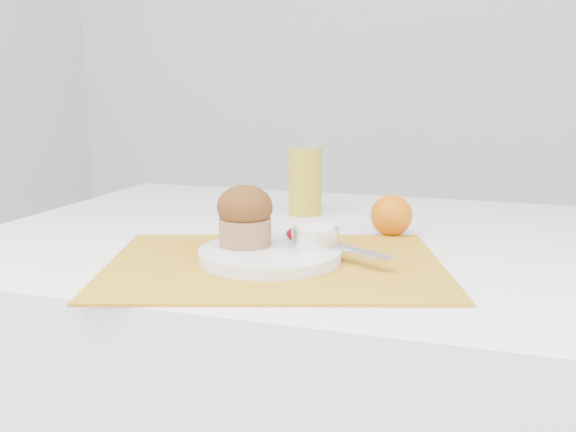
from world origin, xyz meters
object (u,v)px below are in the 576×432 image
(juice_glass, at_px, (305,181))
(muffin, at_px, (245,216))
(orange, at_px, (391,216))
(plate, at_px, (270,254))

(juice_glass, relative_size, muffin, 1.36)
(juice_glass, xyz_separation_m, muffin, (0.01, -0.33, -0.00))
(orange, xyz_separation_m, juice_glass, (-0.18, 0.13, 0.03))
(juice_glass, bearing_deg, plate, -81.62)
(muffin, bearing_deg, plate, -13.07)
(plate, bearing_deg, muffin, 166.93)
(orange, xyz_separation_m, muffin, (-0.17, -0.20, 0.03))
(muffin, bearing_deg, juice_glass, 91.62)
(orange, relative_size, juice_glass, 0.54)
(plate, relative_size, juice_glass, 1.56)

